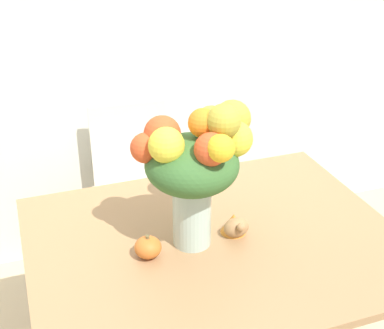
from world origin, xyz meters
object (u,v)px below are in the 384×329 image
at_px(dining_chair_near_window, 135,190).
at_px(pumpkin, 148,247).
at_px(flower_vase, 196,162).
at_px(turkey_figurine, 235,225).

bearing_deg(dining_chair_near_window, pumpkin, -96.86).
xyz_separation_m(flower_vase, dining_chair_near_window, (-0.01, 0.90, -0.60)).
height_order(flower_vase, dining_chair_near_window, flower_vase).
relative_size(flower_vase, turkey_figurine, 4.19).
relative_size(pumpkin, turkey_figurine, 0.74).
bearing_deg(flower_vase, turkey_figurine, -1.99).
height_order(turkey_figurine, dining_chair_near_window, dining_chair_near_window).
bearing_deg(pumpkin, dining_chair_near_window, 79.36).
bearing_deg(pumpkin, flower_vase, 9.24).
bearing_deg(flower_vase, pumpkin, -170.76).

